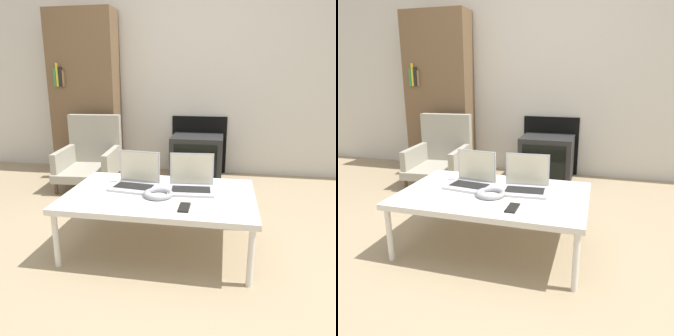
# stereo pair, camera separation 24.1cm
# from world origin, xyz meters

# --- Properties ---
(ground_plane) EXTENTS (14.00, 14.00, 0.00)m
(ground_plane) POSITION_xyz_m (0.00, 0.00, 0.00)
(ground_plane) COLOR #998466
(wall_back) EXTENTS (7.00, 0.08, 2.60)m
(wall_back) POSITION_xyz_m (0.00, 2.03, 1.29)
(wall_back) COLOR beige
(wall_back) RESTS_ON ground_plane
(table) EXTENTS (1.23, 0.78, 0.39)m
(table) POSITION_xyz_m (0.00, 0.11, 0.36)
(table) COLOR silver
(table) RESTS_ON ground_plane
(laptop_left) EXTENTS (0.33, 0.27, 0.24)m
(laptop_left) POSITION_xyz_m (-0.19, 0.21, 0.44)
(laptop_left) COLOR #B2B2B7
(laptop_left) RESTS_ON table
(laptop_right) EXTENTS (0.32, 0.26, 0.24)m
(laptop_right) POSITION_xyz_m (0.19, 0.21, 0.44)
(laptop_right) COLOR #B2B2B7
(laptop_right) RESTS_ON table
(headphones) EXTENTS (0.19, 0.19, 0.03)m
(headphones) POSITION_xyz_m (0.00, 0.05, 0.40)
(headphones) COLOR gray
(headphones) RESTS_ON table
(phone) EXTENTS (0.06, 0.14, 0.01)m
(phone) POSITION_xyz_m (0.19, -0.12, 0.39)
(phone) COLOR black
(phone) RESTS_ON table
(tv) EXTENTS (0.57, 0.49, 0.49)m
(tv) POSITION_xyz_m (0.10, 1.74, 0.24)
(tv) COLOR black
(tv) RESTS_ON ground_plane
(armchair) EXTENTS (0.62, 0.71, 0.73)m
(armchair) POSITION_xyz_m (-1.00, 1.34, 0.31)
(armchair) COLOR gray
(armchair) RESTS_ON ground_plane
(bookshelf) EXTENTS (0.78, 0.32, 1.85)m
(bookshelf) POSITION_xyz_m (-1.24, 1.83, 0.93)
(bookshelf) COLOR brown
(bookshelf) RESTS_ON ground_plane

